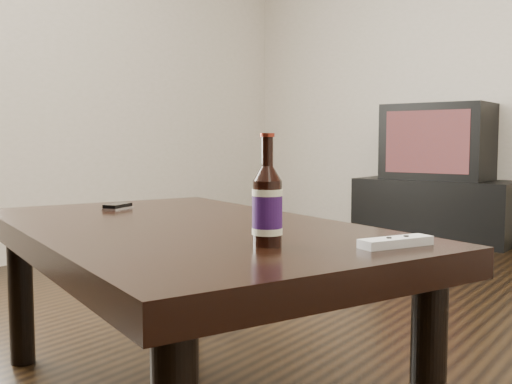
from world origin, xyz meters
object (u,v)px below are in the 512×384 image
Objects in this scene: coffee_table at (183,249)px; remote at (396,242)px; beer_bottle at (267,206)px; tv_stand at (436,209)px; tv at (438,142)px; phone at (118,207)px.

coffee_table is 0.61m from remote.
coffee_table is 0.42m from beer_bottle.
remote is (0.23, 0.15, -0.08)m from beer_bottle.
tv is (-0.00, -0.00, 0.50)m from tv_stand.
remote is (1.03, -3.17, -0.21)m from tv.
beer_bottle reaches higher than coffee_table.
phone is at bearing -161.39° from remote.
remote is (1.03, -0.12, 0.00)m from phone.
phone reaches higher than coffee_table.
tv reaches higher than phone.
remote is at bearing 1.58° from coffee_table.
tv is at bearing 97.60° from coffee_table.
tv is 3.34m from remote.
beer_bottle reaches higher than phone.
tv is at bearing -90.00° from tv_stand.
tv is 3.23m from coffee_table.
remote is at bearing -20.84° from phone.
tv_stand is at bearing 133.23° from remote.
tv reaches higher than remote.
tv is 3.42m from beer_bottle.
coffee_table is (0.43, -3.19, 0.22)m from tv_stand.
tv is 6.64× the size of phone.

